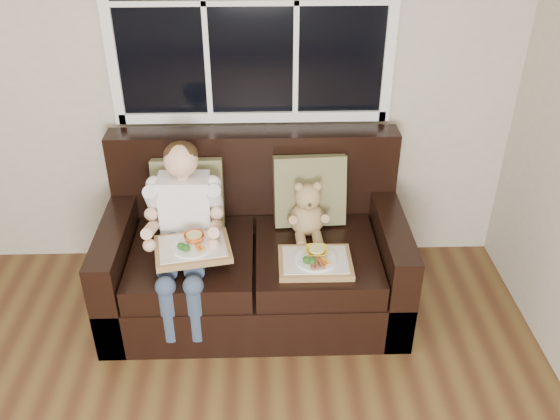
{
  "coord_description": "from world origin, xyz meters",
  "views": [
    {
      "loc": [
        0.73,
        -0.82,
        2.37
      ],
      "look_at": [
        0.81,
        1.85,
        0.72
      ],
      "focal_mm": 38.0,
      "sensor_mm": 36.0,
      "label": 1
    }
  ],
  "objects_px": {
    "tray_left": "(193,247)",
    "child": "(184,218)",
    "tray_right": "(315,261)",
    "teddy_bear": "(307,213)",
    "loveseat": "(255,255)"
  },
  "relations": [
    {
      "from": "tray_left",
      "to": "child",
      "type": "bearing_deg",
      "value": 98.69
    },
    {
      "from": "child",
      "to": "tray_right",
      "type": "xyz_separation_m",
      "value": [
        0.7,
        -0.17,
        -0.18
      ]
    },
    {
      "from": "teddy_bear",
      "to": "tray_left",
      "type": "distance_m",
      "value": 0.69
    },
    {
      "from": "loveseat",
      "to": "child",
      "type": "height_order",
      "value": "child"
    },
    {
      "from": "loveseat",
      "to": "tray_right",
      "type": "height_order",
      "value": "loveseat"
    },
    {
      "from": "loveseat",
      "to": "teddy_bear",
      "type": "relative_size",
      "value": 4.88
    },
    {
      "from": "child",
      "to": "tray_right",
      "type": "relative_size",
      "value": 2.35
    },
    {
      "from": "tray_left",
      "to": "tray_right",
      "type": "distance_m",
      "value": 0.65
    },
    {
      "from": "loveseat",
      "to": "tray_left",
      "type": "bearing_deg",
      "value": -138.59
    },
    {
      "from": "child",
      "to": "teddy_bear",
      "type": "distance_m",
      "value": 0.7
    },
    {
      "from": "loveseat",
      "to": "tray_right",
      "type": "bearing_deg",
      "value": -41.81
    },
    {
      "from": "child",
      "to": "teddy_bear",
      "type": "bearing_deg",
      "value": 11.31
    },
    {
      "from": "tray_right",
      "to": "teddy_bear",
      "type": "bearing_deg",
      "value": 94.74
    },
    {
      "from": "loveseat",
      "to": "tray_left",
      "type": "xyz_separation_m",
      "value": [
        -0.32,
        -0.28,
        0.26
      ]
    },
    {
      "from": "loveseat",
      "to": "tray_right",
      "type": "xyz_separation_m",
      "value": [
        0.33,
        -0.29,
        0.17
      ]
    }
  ]
}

